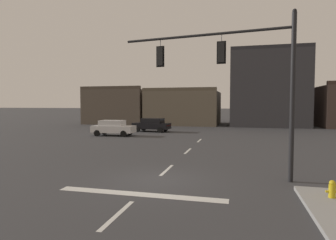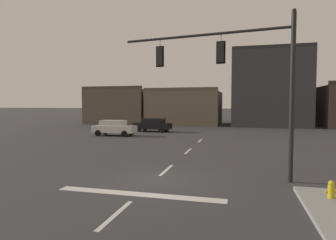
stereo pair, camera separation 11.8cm
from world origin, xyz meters
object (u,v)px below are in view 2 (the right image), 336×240
object	(u,v)px
car_lot_middle	(114,127)
fire_hydrant	(331,193)
car_lot_nearside	(153,124)
signal_mast_near_side	(238,70)

from	to	relation	value
car_lot_middle	fire_hydrant	xyz separation A→B (m)	(15.87, -17.00, -0.53)
car_lot_nearside	fire_hydrant	xyz separation A→B (m)	(13.26, -22.20, -0.53)
car_lot_middle	fire_hydrant	bearing A→B (deg)	-46.97
car_lot_middle	car_lot_nearside	bearing A→B (deg)	63.41
car_lot_nearside	car_lot_middle	size ratio (longest dim) A/B	1.03
signal_mast_near_side	fire_hydrant	distance (m)	6.12
signal_mast_near_side	car_lot_nearside	world-z (taller)	signal_mast_near_side
fire_hydrant	car_lot_middle	bearing A→B (deg)	133.03
car_lot_nearside	car_lot_middle	world-z (taller)	same
car_lot_nearside	car_lot_middle	xyz separation A→B (m)	(-2.60, -5.20, 0.00)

